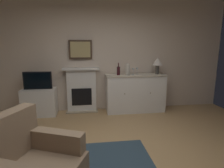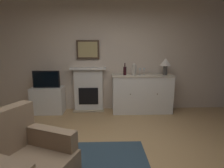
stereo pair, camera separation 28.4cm
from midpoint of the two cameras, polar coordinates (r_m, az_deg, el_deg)
ground_plane at (r=2.71m, az=3.91°, el=-25.09°), size 6.32×4.85×0.10m
wall_rear at (r=4.58m, az=1.06°, el=9.18°), size 6.32×0.06×2.79m
fireplace_unit at (r=4.56m, az=-5.61°, el=-1.64°), size 0.87×0.30×1.10m
framed_picture at (r=4.49m, az=-5.81°, el=10.75°), size 0.55×0.04×0.45m
sideboard_cabinet at (r=4.51m, az=11.19°, el=-3.01°), size 1.46×0.49×0.93m
table_lamp at (r=4.55m, az=18.26°, el=6.24°), size 0.26×0.26×0.40m
wine_bottle at (r=4.31m, az=5.96°, el=4.19°), size 0.08×0.08×0.29m
wine_glass_left at (r=4.36m, az=10.67°, el=4.33°), size 0.07×0.07×0.16m
wine_glass_center at (r=4.44m, az=11.91°, el=4.39°), size 0.07×0.07×0.16m
vase_decorative at (r=4.32m, az=8.86°, el=4.56°), size 0.11×0.11×0.28m
tv_cabinet at (r=4.63m, az=-17.87°, el=-4.88°), size 0.75×0.42×0.64m
tv_set at (r=4.50m, az=-18.34°, el=1.41°), size 0.62×0.07×0.40m
armchair at (r=2.19m, az=-22.71°, el=-22.02°), size 1.04×1.02×0.92m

